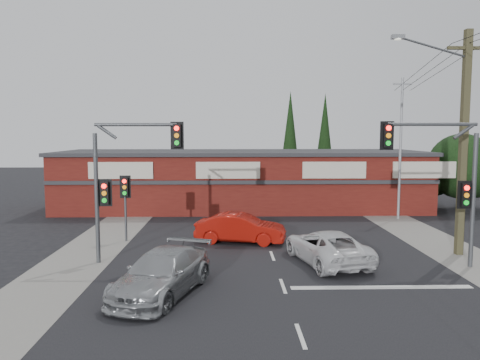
{
  "coord_description": "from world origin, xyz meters",
  "views": [
    {
      "loc": [
        -1.93,
        -17.6,
        5.46
      ],
      "look_at": [
        -1.45,
        3.0,
        3.43
      ],
      "focal_mm": 35.0,
      "sensor_mm": 36.0,
      "label": 1
    }
  ],
  "objects_px": {
    "white_suv": "(327,247)",
    "utility_pole": "(461,136)",
    "shop_building": "(242,179)",
    "silver_suv": "(162,273)",
    "red_sedan": "(241,228)"
  },
  "relations": [
    {
      "from": "white_suv",
      "to": "utility_pole",
      "type": "relative_size",
      "value": 0.5
    },
    {
      "from": "shop_building",
      "to": "utility_pole",
      "type": "distance_m",
      "value": 17.15
    },
    {
      "from": "white_suv",
      "to": "shop_building",
      "type": "height_order",
      "value": "shop_building"
    },
    {
      "from": "white_suv",
      "to": "silver_suv",
      "type": "distance_m",
      "value": 7.48
    },
    {
      "from": "white_suv",
      "to": "shop_building",
      "type": "relative_size",
      "value": 0.18
    },
    {
      "from": "shop_building",
      "to": "red_sedan",
      "type": "bearing_deg",
      "value": -91.84
    },
    {
      "from": "red_sedan",
      "to": "shop_building",
      "type": "bearing_deg",
      "value": 10.0
    },
    {
      "from": "utility_pole",
      "to": "white_suv",
      "type": "bearing_deg",
      "value": -168.95
    },
    {
      "from": "silver_suv",
      "to": "shop_building",
      "type": "distance_m",
      "value": 19.33
    },
    {
      "from": "white_suv",
      "to": "silver_suv",
      "type": "height_order",
      "value": "silver_suv"
    },
    {
      "from": "silver_suv",
      "to": "utility_pole",
      "type": "xyz_separation_m",
      "value": [
        12.59,
        5.01,
        4.66
      ]
    },
    {
      "from": "red_sedan",
      "to": "utility_pole",
      "type": "height_order",
      "value": "utility_pole"
    },
    {
      "from": "shop_building",
      "to": "white_suv",
      "type": "bearing_deg",
      "value": -78.07
    },
    {
      "from": "shop_building",
      "to": "utility_pole",
      "type": "relative_size",
      "value": 2.73
    },
    {
      "from": "red_sedan",
      "to": "utility_pole",
      "type": "xyz_separation_m",
      "value": [
        9.72,
        -2.59,
        4.66
      ]
    }
  ]
}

